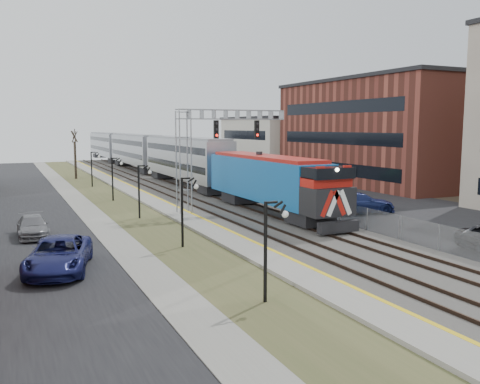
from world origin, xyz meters
TOP-DOWN VIEW (x-y plane):
  - street_west at (-11.50, 35.00)m, footprint 7.00×120.00m
  - sidewalk at (-7.00, 35.00)m, footprint 2.00×120.00m
  - grass_median at (-4.00, 35.00)m, footprint 4.00×120.00m
  - platform at (-1.00, 35.00)m, footprint 2.00×120.00m
  - ballast_bed at (4.00, 35.00)m, footprint 8.00×120.00m
  - parking_lot at (16.00, 35.00)m, footprint 16.00×120.00m
  - platform_edge at (-0.12, 35.00)m, footprint 0.24×120.00m
  - track_near at (2.00, 35.00)m, footprint 1.58×120.00m
  - track_far at (5.50, 35.00)m, footprint 1.58×120.00m
  - train at (5.50, 60.82)m, footprint 3.00×85.85m
  - signal_gantry at (1.22, 27.99)m, footprint 9.00×1.07m
  - lampposts at (-4.00, 18.29)m, footprint 0.14×62.14m
  - fence at (8.20, 35.00)m, footprint 0.04×120.00m
  - buildings_east at (30.00, 31.18)m, footprint 16.00×76.00m
  - bare_trees at (-12.66, 38.91)m, footprint 12.30×42.30m
  - car_lot_d at (12.23, 23.00)m, footprint 6.07×3.56m
  - car_lot_e at (10.72, 36.33)m, footprint 5.08×2.88m
  - car_lot_f at (11.93, 41.03)m, footprint 4.81×2.80m
  - car_street_a at (-10.80, 15.91)m, footprint 3.94×6.18m
  - car_street_b at (-11.51, 24.62)m, footprint 1.81×4.41m

SIDE VIEW (x-z plane):
  - street_west at x=-11.50m, z-range 0.00..0.04m
  - parking_lot at x=16.00m, z-range 0.00..0.04m
  - grass_median at x=-4.00m, z-range 0.00..0.06m
  - sidewalk at x=-7.00m, z-range 0.00..0.08m
  - ballast_bed at x=4.00m, z-range 0.00..0.20m
  - platform at x=-1.00m, z-range 0.00..0.24m
  - platform_edge at x=-0.12m, z-range 0.24..0.25m
  - track_near at x=2.00m, z-range 0.20..0.35m
  - track_far at x=5.50m, z-range 0.20..0.35m
  - car_street_b at x=-11.51m, z-range 0.00..1.28m
  - car_lot_f at x=11.93m, z-range 0.00..1.50m
  - car_street_a at x=-10.80m, z-range 0.00..1.59m
  - fence at x=8.20m, z-range 0.00..1.60m
  - car_lot_e at x=10.72m, z-range 0.00..1.63m
  - car_lot_d at x=12.23m, z-range 0.00..1.65m
  - lampposts at x=-4.00m, z-range 0.00..4.00m
  - bare_trees at x=-12.66m, z-range -0.27..5.68m
  - train at x=5.50m, z-range 0.26..5.58m
  - signal_gantry at x=1.22m, z-range 1.51..9.66m
  - buildings_east at x=30.00m, z-range -1.19..13.81m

